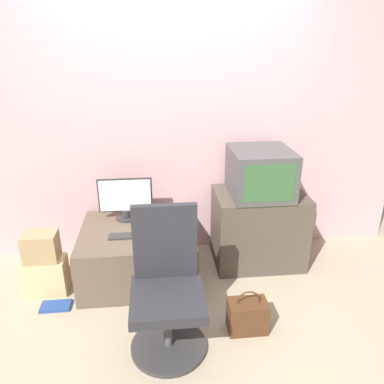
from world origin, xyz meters
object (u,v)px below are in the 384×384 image
Objects in this scene: crt_tv at (260,173)px; office_chair at (167,292)px; mouse at (152,234)px; handbag at (247,316)px; cardboard_box_lower at (46,276)px; keyboard at (127,236)px; main_monitor at (125,199)px; book at (56,306)px.

crt_tv reaches higher than office_chair.
crt_tv is at bearing 13.96° from mouse.
office_chair is 0.64m from handbag.
cardboard_box_lower is at bearing -171.30° from crt_tv.
crt_tv is at bearing 11.65° from keyboard.
office_chair is (0.32, -1.04, -0.24)m from main_monitor.
handbag is at bearing -36.49° from keyboard.
office_chair is at bearing -82.49° from mouse.
mouse is 0.99m from handbag.
main_monitor reaches higher than cardboard_box_lower.
book is at bearing 153.05° from office_chair.
crt_tv is 1.35m from office_chair.
keyboard is at bearing -179.30° from mouse.
office_chair is 2.87× the size of cardboard_box_lower.
crt_tv is at bearing 47.54° from office_chair.
mouse is 0.25× the size of book.
mouse is 0.18× the size of handbag.
office_chair is at bearing -33.90° from cardboard_box_lower.
handbag is at bearing -44.27° from mouse.
book is at bearing -63.09° from cardboard_box_lower.
main_monitor is at bearing 132.00° from handbag.
keyboard is at bearing 3.56° from cardboard_box_lower.
crt_tv is 1.99m from book.
mouse is at bearing -166.04° from crt_tv.
office_chair is at bearing -26.95° from book.
office_chair reaches higher than main_monitor.
crt_tv is at bearing 8.70° from cardboard_box_lower.
main_monitor is 0.49× the size of office_chair.
office_chair reaches higher than cardboard_box_lower.
crt_tv is 1.65× the size of handbag.
office_chair is (-0.85, -0.93, -0.48)m from crt_tv.
book is (-0.77, -0.26, -0.46)m from mouse.
keyboard is 0.21m from mouse.
mouse is at bearing 135.73° from handbag.
crt_tv reaches higher than handbag.
mouse is 0.94m from cardboard_box_lower.
keyboard is at bearing 24.40° from book.
mouse is (0.21, 0.00, 0.01)m from keyboard.
main_monitor is 1.40× the size of cardboard_box_lower.
main_monitor is 1.11m from office_chair.
mouse is 0.11× the size of crt_tv.
handbag is (0.57, 0.05, -0.29)m from office_chair.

